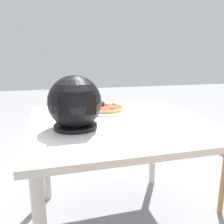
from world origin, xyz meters
TOP-DOWN VIEW (x-y plane):
  - dining_table at (0.00, 0.00)m, footprint 1.00×1.01m
  - pizza_plate at (0.03, -0.22)m, footprint 0.32×0.32m
  - pizza at (0.04, -0.22)m, footprint 0.25×0.25m
  - motorcycle_helmet at (0.26, 0.10)m, footprint 0.26×0.26m
  - drinking_glass at (0.22, -0.41)m, footprint 0.07×0.07m

SIDE VIEW (x-z plane):
  - dining_table at x=0.00m, z-range 0.28..1.00m
  - pizza_plate at x=0.03m, z-range 0.72..0.73m
  - pizza at x=0.04m, z-range 0.72..0.77m
  - drinking_glass at x=0.22m, z-range 0.72..0.84m
  - motorcycle_helmet at x=0.26m, z-range 0.72..0.98m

